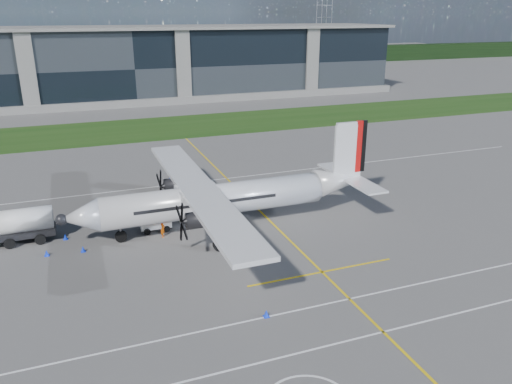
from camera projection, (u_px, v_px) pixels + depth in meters
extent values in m
plane|color=#5B5856|center=(166.00, 139.00, 77.10)|extent=(400.00, 400.00, 0.00)
cube|color=#1B3F11|center=(156.00, 128.00, 84.14)|extent=(400.00, 18.00, 0.04)
cube|color=black|center=(129.00, 65.00, 109.76)|extent=(120.00, 20.00, 15.00)
cube|color=black|center=(107.00, 62.00, 164.10)|extent=(400.00, 6.00, 6.00)
cube|color=yellow|center=(250.00, 201.00, 51.69)|extent=(0.20, 70.00, 0.01)
cube|color=white|center=(340.00, 343.00, 29.57)|extent=(90.00, 0.15, 0.01)
imported|color=#F25907|center=(163.00, 227.00, 43.23)|extent=(0.78, 0.89, 1.81)
cone|color=#0E32F2|center=(47.00, 253.00, 40.04)|extent=(0.36, 0.36, 0.50)
cone|color=#0E32F2|center=(83.00, 249.00, 40.72)|extent=(0.36, 0.36, 0.50)
cone|color=#0E32F2|center=(266.00, 313.00, 32.02)|extent=(0.36, 0.36, 0.50)
cone|color=#0E32F2|center=(170.00, 179.00, 57.88)|extent=(0.36, 0.36, 0.50)
cone|color=#0E32F2|center=(65.00, 237.00, 42.93)|extent=(0.36, 0.36, 0.50)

